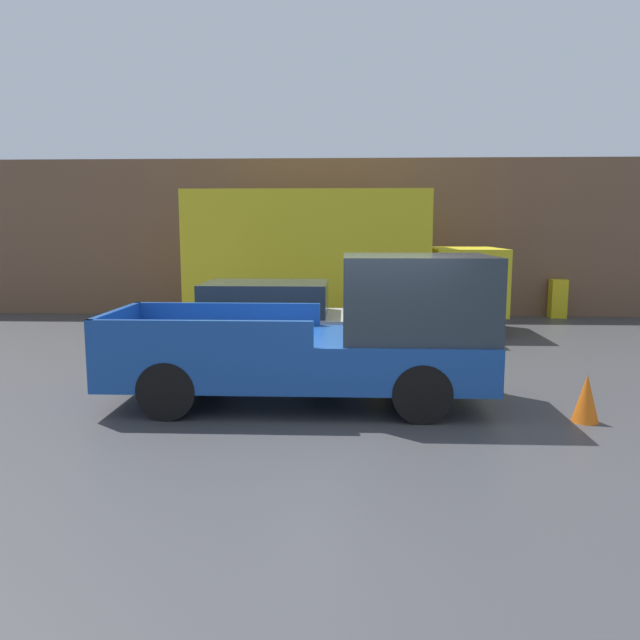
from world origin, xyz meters
name	(u,v)px	position (x,y,z in m)	size (l,w,h in m)	color
ground_plane	(363,412)	(0.00, 0.00, 0.00)	(60.00, 60.00, 0.00)	#3D3D3F
building_wall	(355,238)	(0.00, 9.97, 2.29)	(28.00, 0.15, 4.58)	brown
pickup_truck	(338,335)	(-0.36, 0.46, 1.02)	(5.53, 2.06, 2.19)	#194799
car	(261,322)	(-1.86, 3.14, 0.80)	(4.23, 1.91, 1.56)	silver
delivery_truck	(329,257)	(-0.68, 7.12, 1.86)	(7.66, 2.60, 3.47)	gold
newspaper_box	(558,299)	(5.87, 9.65, 0.56)	(0.45, 0.40, 1.11)	gold
traffic_cone	(586,398)	(2.97, -0.33, 0.33)	(0.35, 0.35, 0.66)	orange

